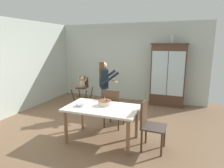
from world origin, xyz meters
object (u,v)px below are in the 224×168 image
object	(u,v)px
high_chair_with_toddler	(82,85)
ceramic_vase	(172,39)
dining_chair_right_end	(149,122)
china_cabinet	(168,75)
serving_bowl	(80,105)
adult_person	(104,82)
dining_table	(102,111)
dining_chair_far_side	(113,106)
birthday_cake	(105,103)

from	to	relation	value
high_chair_with_toddler	ceramic_vase	bearing A→B (deg)	14.16
dining_chair_right_end	china_cabinet	bearing A→B (deg)	0.34
ceramic_vase	serving_bowl	size ratio (longest dim) A/B	1.50
adult_person	dining_chair_right_end	xyz separation A→B (m)	(1.49, -1.31, -0.41)
high_chair_with_toddler	serving_bowl	size ratio (longest dim) A/B	5.28
dining_table	dining_chair_right_end	world-z (taller)	dining_chair_right_end
dining_chair_right_end	ceramic_vase	bearing A→B (deg)	-0.82
serving_bowl	dining_chair_right_end	distance (m)	1.43
dining_chair_far_side	dining_chair_right_end	size ratio (longest dim) A/B	1.00
dining_chair_far_side	dining_chair_right_end	bearing A→B (deg)	149.01
dining_chair_right_end	serving_bowl	bearing A→B (deg)	97.20
birthday_cake	dining_chair_far_side	size ratio (longest dim) A/B	0.29
ceramic_vase	adult_person	size ratio (longest dim) A/B	0.18
china_cabinet	serving_bowl	xyz separation A→B (m)	(-1.47, -3.05, -0.25)
adult_person	dining_chair_far_side	xyz separation A→B (m)	(0.51, -0.68, -0.41)
high_chair_with_toddler	serving_bowl	world-z (taller)	high_chair_with_toddler
china_cabinet	serving_bowl	size ratio (longest dim) A/B	11.23
china_cabinet	birthday_cake	xyz separation A→B (m)	(-1.02, -2.81, -0.22)
ceramic_vase	china_cabinet	bearing A→B (deg)	-176.41
adult_person	serving_bowl	world-z (taller)	adult_person
high_chair_with_toddler	serving_bowl	xyz separation A→B (m)	(1.18, -2.15, 0.11)
adult_person	birthday_cake	world-z (taller)	adult_person
dining_table	china_cabinet	bearing A→B (deg)	70.74
birthday_cake	dining_table	bearing A→B (deg)	-92.92
birthday_cake	serving_bowl	world-z (taller)	birthday_cake
dining_chair_far_side	birthday_cake	bearing A→B (deg)	94.81
high_chair_with_toddler	china_cabinet	bearing A→B (deg)	14.47
dining_chair_right_end	birthday_cake	bearing A→B (deg)	85.58
china_cabinet	dining_chair_far_side	xyz separation A→B (m)	(-1.05, -2.27, -0.46)
adult_person	serving_bowl	distance (m)	1.47
high_chair_with_toddler	birthday_cake	xyz separation A→B (m)	(1.63, -1.91, 0.14)
high_chair_with_toddler	birthday_cake	world-z (taller)	high_chair_with_toddler
serving_bowl	ceramic_vase	bearing A→B (deg)	63.37
adult_person	china_cabinet	bearing A→B (deg)	-76.86
ceramic_vase	high_chair_with_toddler	world-z (taller)	ceramic_vase
dining_table	dining_chair_right_end	size ratio (longest dim) A/B	1.57
birthday_cake	serving_bowl	xyz separation A→B (m)	(-0.45, -0.24, -0.03)
serving_bowl	dining_chair_far_side	xyz separation A→B (m)	(0.42, 0.78, -0.21)
dining_chair_far_side	adult_person	bearing A→B (deg)	-50.93
ceramic_vase	dining_chair_right_end	world-z (taller)	ceramic_vase
dining_chair_far_side	dining_chair_right_end	distance (m)	1.17
serving_bowl	dining_chair_right_end	bearing A→B (deg)	5.62
ceramic_vase	dining_table	world-z (taller)	ceramic_vase
birthday_cake	serving_bowl	size ratio (longest dim) A/B	1.56
ceramic_vase	dining_chair_far_side	bearing A→B (deg)	-115.91
birthday_cake	ceramic_vase	bearing A→B (deg)	69.02
ceramic_vase	dining_chair_right_end	distance (m)	3.32
high_chair_with_toddler	dining_table	world-z (taller)	high_chair_with_toddler
serving_bowl	china_cabinet	bearing A→B (deg)	64.24
china_cabinet	serving_bowl	bearing A→B (deg)	-115.76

